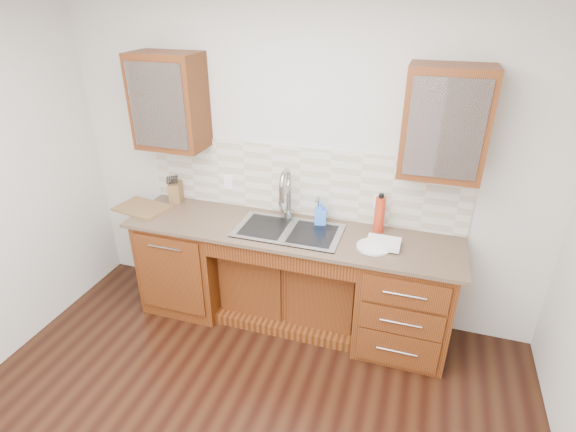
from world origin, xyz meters
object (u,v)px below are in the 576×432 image
(knife_block, at_px, (176,192))
(cutting_board, at_px, (142,208))
(soap_bottle, at_px, (321,213))
(water_bottle, at_px, (379,215))
(plate, at_px, (374,247))

(knife_block, xyz_separation_m, cutting_board, (-0.21, -0.24, -0.08))
(soap_bottle, xyz_separation_m, knife_block, (-1.35, 0.04, -0.01))
(water_bottle, bearing_deg, plate, -89.26)
(knife_block, bearing_deg, plate, -24.47)
(soap_bottle, distance_m, cutting_board, 1.57)
(soap_bottle, height_order, cutting_board, soap_bottle)
(water_bottle, relative_size, cutting_board, 0.67)
(water_bottle, xyz_separation_m, cutting_board, (-2.02, -0.22, -0.14))
(plate, bearing_deg, water_bottle, 90.74)
(soap_bottle, xyz_separation_m, cutting_board, (-1.55, -0.20, -0.09))
(water_bottle, distance_m, cutting_board, 2.03)
(knife_block, distance_m, cutting_board, 0.33)
(plate, height_order, knife_block, knife_block)
(plate, relative_size, knife_block, 1.44)
(soap_bottle, relative_size, cutting_board, 0.46)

